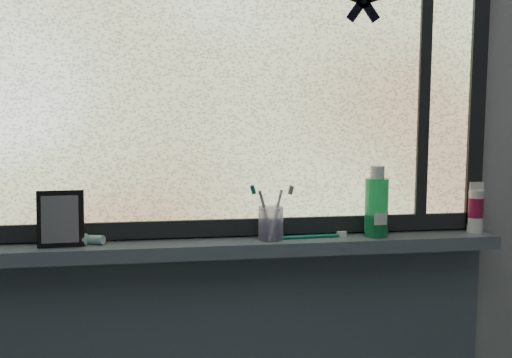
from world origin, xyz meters
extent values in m
cube|color=#9EA3A8|center=(0.00, 1.30, 1.25)|extent=(3.00, 0.01, 2.50)
cube|color=#4F5B69|center=(0.00, 1.23, 1.00)|extent=(1.62, 0.14, 0.04)
cube|color=silver|center=(0.00, 1.28, 1.53)|extent=(1.50, 0.01, 1.00)
cube|color=black|center=(0.00, 1.28, 1.05)|extent=(1.60, 0.03, 0.05)
cube|color=black|center=(0.78, 1.28, 1.53)|extent=(0.05, 0.03, 1.10)
cube|color=black|center=(0.60, 1.28, 1.53)|extent=(0.03, 0.03, 1.00)
cube|color=black|center=(-0.48, 1.22, 1.10)|extent=(0.13, 0.07, 0.16)
cylinder|color=#B3A8DE|center=(0.12, 1.22, 1.07)|extent=(0.08, 0.08, 0.10)
cylinder|color=#20A85F|center=(0.44, 1.22, 1.13)|extent=(0.08, 0.08, 0.18)
cylinder|color=silver|center=(0.77, 1.23, 1.10)|extent=(0.05, 0.05, 0.11)
camera|label=1|loc=(-0.17, -0.40, 1.39)|focal=40.00mm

